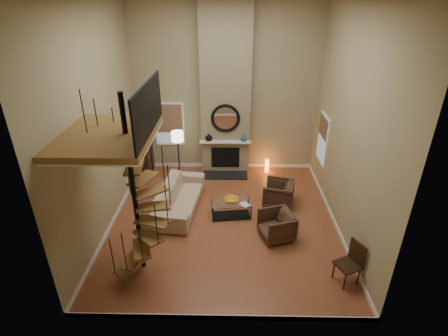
{
  "coord_description": "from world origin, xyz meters",
  "views": [
    {
      "loc": [
        0.15,
        -7.84,
        5.61
      ],
      "look_at": [
        0.0,
        0.4,
        1.4
      ],
      "focal_mm": 27.87,
      "sensor_mm": 36.0,
      "label": 1
    }
  ],
  "objects_px": {
    "hutch": "(144,147)",
    "armchair_near": "(281,194)",
    "armchair_far": "(279,225)",
    "coffee_table": "(231,207)",
    "accent_lamp": "(267,166)",
    "side_chair": "(351,261)",
    "floor_lamp": "(178,140)",
    "sofa": "(179,196)"
  },
  "relations": [
    {
      "from": "armchair_near",
      "to": "accent_lamp",
      "type": "height_order",
      "value": "armchair_near"
    },
    {
      "from": "floor_lamp",
      "to": "side_chair",
      "type": "bearing_deg",
      "value": -46.18
    },
    {
      "from": "coffee_table",
      "to": "accent_lamp",
      "type": "height_order",
      "value": "accent_lamp"
    },
    {
      "from": "hutch",
      "to": "floor_lamp",
      "type": "xyz_separation_m",
      "value": [
        1.25,
        -0.56,
        0.46
      ]
    },
    {
      "from": "armchair_near",
      "to": "accent_lamp",
      "type": "relative_size",
      "value": 1.83
    },
    {
      "from": "armchair_far",
      "to": "coffee_table",
      "type": "relative_size",
      "value": 0.67
    },
    {
      "from": "floor_lamp",
      "to": "side_chair",
      "type": "relative_size",
      "value": 1.75
    },
    {
      "from": "sofa",
      "to": "armchair_near",
      "type": "distance_m",
      "value": 2.93
    },
    {
      "from": "accent_lamp",
      "to": "side_chair",
      "type": "height_order",
      "value": "side_chair"
    },
    {
      "from": "coffee_table",
      "to": "hutch",
      "type": "bearing_deg",
      "value": 138.36
    },
    {
      "from": "floor_lamp",
      "to": "sofa",
      "type": "bearing_deg",
      "value": -82.55
    },
    {
      "from": "armchair_far",
      "to": "coffee_table",
      "type": "height_order",
      "value": "armchair_far"
    },
    {
      "from": "armchair_near",
      "to": "side_chair",
      "type": "xyz_separation_m",
      "value": [
        1.1,
        -2.98,
        0.17
      ]
    },
    {
      "from": "hutch",
      "to": "armchair_near",
      "type": "xyz_separation_m",
      "value": [
        4.39,
        -1.99,
        -0.6
      ]
    },
    {
      "from": "accent_lamp",
      "to": "hutch",
      "type": "bearing_deg",
      "value": -179.43
    },
    {
      "from": "hutch",
      "to": "sofa",
      "type": "xyz_separation_m",
      "value": [
        1.47,
        -2.25,
        -0.55
      ]
    },
    {
      "from": "armchair_far",
      "to": "accent_lamp",
      "type": "bearing_deg",
      "value": 162.33
    },
    {
      "from": "accent_lamp",
      "to": "side_chair",
      "type": "bearing_deg",
      "value": -75.35
    },
    {
      "from": "floor_lamp",
      "to": "accent_lamp",
      "type": "xyz_separation_m",
      "value": [
        2.93,
        0.6,
        -1.16
      ]
    },
    {
      "from": "hutch",
      "to": "coffee_table",
      "type": "height_order",
      "value": "hutch"
    },
    {
      "from": "hutch",
      "to": "armchair_near",
      "type": "bearing_deg",
      "value": -24.44
    },
    {
      "from": "sofa",
      "to": "floor_lamp",
      "type": "height_order",
      "value": "floor_lamp"
    },
    {
      "from": "armchair_far",
      "to": "coffee_table",
      "type": "distance_m",
      "value": 1.5
    },
    {
      "from": "hutch",
      "to": "armchair_far",
      "type": "height_order",
      "value": "hutch"
    },
    {
      "from": "armchair_near",
      "to": "floor_lamp",
      "type": "height_order",
      "value": "floor_lamp"
    },
    {
      "from": "hutch",
      "to": "armchair_far",
      "type": "xyz_separation_m",
      "value": [
        4.16,
        -3.5,
        -0.6
      ]
    },
    {
      "from": "hutch",
      "to": "armchair_near",
      "type": "height_order",
      "value": "hutch"
    },
    {
      "from": "armchair_far",
      "to": "sofa",
      "type": "bearing_deg",
      "value": -132.42
    },
    {
      "from": "hutch",
      "to": "sofa",
      "type": "relative_size",
      "value": 0.77
    },
    {
      "from": "coffee_table",
      "to": "accent_lamp",
      "type": "xyz_separation_m",
      "value": [
        1.23,
        2.66,
        -0.03
      ]
    },
    {
      "from": "sofa",
      "to": "floor_lamp",
      "type": "distance_m",
      "value": 1.99
    },
    {
      "from": "hutch",
      "to": "coffee_table",
      "type": "distance_m",
      "value": 4.0
    },
    {
      "from": "sofa",
      "to": "side_chair",
      "type": "bearing_deg",
      "value": -117.6
    },
    {
      "from": "side_chair",
      "to": "accent_lamp",
      "type": "bearing_deg",
      "value": 104.65
    },
    {
      "from": "hutch",
      "to": "side_chair",
      "type": "relative_size",
      "value": 2.01
    },
    {
      "from": "armchair_near",
      "to": "floor_lamp",
      "type": "xyz_separation_m",
      "value": [
        -3.14,
        1.44,
        1.06
      ]
    },
    {
      "from": "floor_lamp",
      "to": "accent_lamp",
      "type": "bearing_deg",
      "value": 11.56
    },
    {
      "from": "hutch",
      "to": "accent_lamp",
      "type": "relative_size",
      "value": 4.3
    },
    {
      "from": "armchair_far",
      "to": "floor_lamp",
      "type": "height_order",
      "value": "floor_lamp"
    },
    {
      "from": "armchair_near",
      "to": "side_chair",
      "type": "distance_m",
      "value": 3.18
    },
    {
      "from": "armchair_far",
      "to": "accent_lamp",
      "type": "xyz_separation_m",
      "value": [
        0.02,
        3.54,
        -0.1
      ]
    },
    {
      "from": "hutch",
      "to": "floor_lamp",
      "type": "height_order",
      "value": "hutch"
    }
  ]
}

